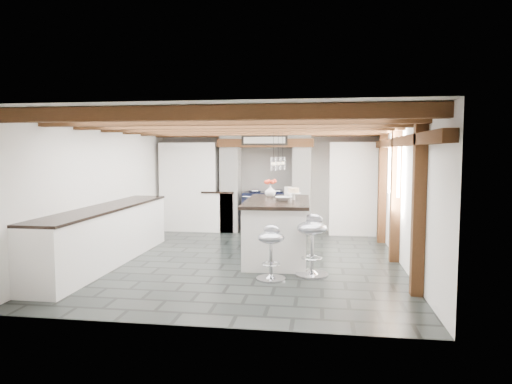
# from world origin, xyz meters

# --- Properties ---
(ground) EXTENTS (6.00, 6.00, 0.00)m
(ground) POSITION_xyz_m (0.00, 0.00, 0.00)
(ground) COLOR black
(ground) RESTS_ON ground
(room_shell) EXTENTS (6.00, 6.03, 6.00)m
(room_shell) POSITION_xyz_m (-0.61, 1.42, 1.07)
(room_shell) COLOR silver
(room_shell) RESTS_ON ground
(range_cooker) EXTENTS (1.00, 0.63, 0.99)m
(range_cooker) POSITION_xyz_m (0.00, 2.68, 0.47)
(range_cooker) COLOR black
(range_cooker) RESTS_ON ground
(kitchen_island) EXTENTS (1.12, 2.05, 1.33)m
(kitchen_island) POSITION_xyz_m (0.50, 0.14, 0.51)
(kitchen_island) COLOR white
(kitchen_island) RESTS_ON ground
(bar_stool_near) EXTENTS (0.48, 0.48, 0.89)m
(bar_stool_near) POSITION_xyz_m (1.10, -0.86, 0.56)
(bar_stool_near) COLOR silver
(bar_stool_near) RESTS_ON ground
(bar_stool_far) EXTENTS (0.50, 0.50, 0.77)m
(bar_stool_far) POSITION_xyz_m (0.54, -1.16, 0.48)
(bar_stool_far) COLOR silver
(bar_stool_far) RESTS_ON ground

